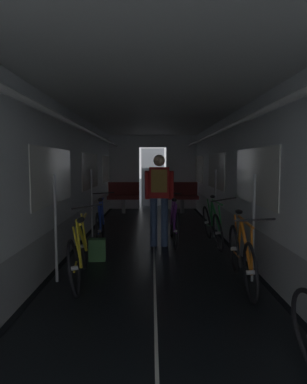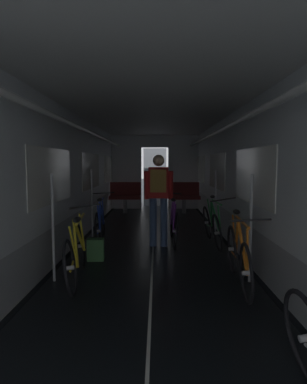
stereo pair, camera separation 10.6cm
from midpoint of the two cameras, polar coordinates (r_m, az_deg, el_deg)
train_car_shell at (r=5.72m, az=0.43°, el=6.60°), size 3.14×12.34×2.57m
bench_seat_far_left at (r=10.28m, az=-4.55°, el=-0.42°), size 0.98×0.51×0.95m
bench_seat_far_right at (r=10.28m, az=5.49°, el=-0.43°), size 0.98×0.51×0.95m
bicycle_orange at (r=4.38m, az=15.00°, el=-10.44°), size 0.44×1.69×0.94m
bicycle_yellow at (r=4.50m, az=-12.44°, el=-10.01°), size 0.44×1.69×0.96m
bicycle_blue at (r=6.49m, az=-8.62°, el=-5.30°), size 0.44×1.69×0.94m
bicycle_green at (r=6.39m, az=10.46°, el=-5.52°), size 0.44×1.69×0.96m
person_cyclist_aisle at (r=6.07m, az=1.37°, el=0.06°), size 0.54×0.38×1.69m
bicycle_purple_in_aisle at (r=6.43m, az=3.96°, el=-5.35°), size 0.44×1.69×0.95m
backpack_on_floor at (r=5.43m, az=-9.28°, el=-9.66°), size 0.28×0.22×0.34m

